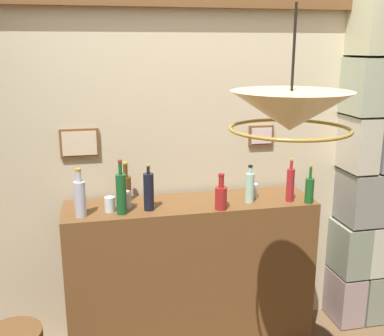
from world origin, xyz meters
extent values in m
cube|color=beige|center=(0.00, 1.10, 1.25)|extent=(3.18, 0.08, 2.51)
cube|color=brown|center=(-0.70, 1.05, 1.49)|extent=(0.25, 0.03, 0.19)
cube|color=beige|center=(-0.70, 1.03, 1.49)|extent=(0.22, 0.01, 0.16)
cube|color=brown|center=(0.57, 1.05, 1.49)|extent=(0.18, 0.03, 0.14)
cube|color=beige|center=(0.57, 1.03, 1.49)|extent=(0.15, 0.01, 0.11)
cube|color=#A48C88|center=(1.27, 0.93, 0.20)|extent=(0.20, 0.38, 0.39)
cube|color=gray|center=(1.47, 0.93, 0.20)|extent=(0.17, 0.38, 0.39)
cube|color=gray|center=(1.27, 0.93, 0.61)|extent=(0.19, 0.38, 0.39)
cube|color=beige|center=(1.47, 0.93, 0.61)|extent=(0.20, 0.38, 0.39)
cube|color=gray|center=(1.37, 0.93, 1.02)|extent=(0.35, 0.38, 0.39)
cube|color=beige|center=(1.27, 0.93, 1.43)|extent=(0.17, 0.38, 0.39)
cube|color=gray|center=(1.47, 0.93, 1.43)|extent=(0.18, 0.38, 0.39)
cube|color=#A9B395|center=(1.37, 0.93, 1.84)|extent=(0.40, 0.38, 0.39)
cube|color=beige|center=(1.27, 0.93, 2.25)|extent=(0.17, 0.38, 0.39)
cube|color=brown|center=(0.00, 0.80, 0.55)|extent=(1.66, 0.44, 1.11)
cylinder|color=#A2D4BD|center=(0.38, 0.72, 1.21)|extent=(0.06, 0.06, 0.20)
cylinder|color=#A2D4BD|center=(0.38, 0.72, 1.33)|extent=(0.03, 0.03, 0.04)
cylinder|color=black|center=(0.38, 0.72, 1.36)|extent=(0.03, 0.03, 0.01)
cylinder|color=#175426|center=(-0.46, 0.68, 1.24)|extent=(0.06, 0.06, 0.25)
cylinder|color=#175426|center=(-0.46, 0.68, 1.40)|extent=(0.02, 0.02, 0.08)
cylinder|color=maroon|center=(-0.46, 0.68, 1.45)|extent=(0.03, 0.03, 0.01)
cylinder|color=black|center=(-0.29, 0.72, 1.23)|extent=(0.07, 0.07, 0.24)
cylinder|color=black|center=(-0.29, 0.72, 1.37)|extent=(0.02, 0.02, 0.05)
cylinder|color=#B7932D|center=(-0.29, 0.72, 1.40)|extent=(0.02, 0.02, 0.01)
cylinder|color=#195622|center=(0.77, 0.63, 1.19)|extent=(0.06, 0.06, 0.17)
cylinder|color=#195622|center=(0.77, 0.63, 1.32)|extent=(0.02, 0.02, 0.08)
cylinder|color=#B7932D|center=(0.77, 0.63, 1.36)|extent=(0.02, 0.02, 0.01)
cylinder|color=#583613|center=(-0.41, 0.94, 1.19)|extent=(0.07, 0.07, 0.16)
cylinder|color=#583613|center=(-0.41, 0.94, 1.32)|extent=(0.03, 0.03, 0.09)
cylinder|color=#B7932D|center=(-0.41, 0.94, 1.37)|extent=(0.03, 0.03, 0.01)
cylinder|color=#A51F20|center=(0.16, 0.63, 1.18)|extent=(0.08, 0.08, 0.15)
cylinder|color=#A51F20|center=(0.16, 0.63, 1.29)|extent=(0.03, 0.03, 0.08)
cylinder|color=maroon|center=(0.16, 0.63, 1.34)|extent=(0.04, 0.04, 0.01)
cylinder|color=silver|center=(-0.71, 0.69, 1.22)|extent=(0.07, 0.07, 0.22)
cylinder|color=silver|center=(-0.71, 0.69, 1.36)|extent=(0.03, 0.03, 0.07)
cylinder|color=#B7932D|center=(-0.71, 0.69, 1.41)|extent=(0.04, 0.04, 0.01)
cylinder|color=#A72026|center=(0.66, 0.69, 1.22)|extent=(0.05, 0.05, 0.22)
cylinder|color=#A72026|center=(0.66, 0.69, 1.36)|extent=(0.02, 0.02, 0.06)
cylinder|color=#B7932D|center=(0.66, 0.69, 1.39)|extent=(0.02, 0.02, 0.01)
cylinder|color=silver|center=(-0.43, 0.78, 1.16)|extent=(0.07, 0.07, 0.11)
cylinder|color=silver|center=(-0.53, 0.74, 1.16)|extent=(0.07, 0.07, 0.09)
cylinder|color=silver|center=(0.44, 0.81, 1.16)|extent=(0.06, 0.06, 0.10)
cone|color=beige|center=(0.24, -0.17, 1.84)|extent=(0.54, 0.54, 0.17)
cylinder|color=black|center=(0.24, -0.17, 2.11)|extent=(0.01, 0.01, 0.37)
torus|color=#AD8433|center=(0.24, -0.17, 1.76)|extent=(0.54, 0.54, 0.02)
camera|label=1|loc=(-0.61, -2.06, 2.12)|focal=43.48mm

